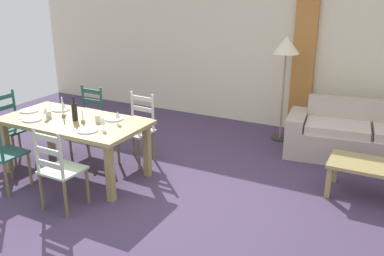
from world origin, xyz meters
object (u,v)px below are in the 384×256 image
Objects in this scene: wine_glass_near_left at (46,111)px; wine_glass_far_left at (63,105)px; coffee_table at (369,169)px; dining_chair_head_west at (12,126)px; wine_bottle at (75,111)px; dining_table at (74,126)px; standing_lamp at (286,51)px; dining_chair_near_left at (1,153)px; dining_chair_near_right at (59,169)px; couch at (370,139)px; coffee_cup_primary at (98,119)px; dining_chair_far_left at (88,119)px; dining_chair_far_right at (138,129)px; wine_glass_far_right at (118,115)px; coffee_cup_secondary at (49,114)px; wine_glass_near_right at (103,121)px.

wine_glass_near_left is 1.00× the size of wine_glass_far_left.
wine_glass_far_left is 3.89m from coffee_table.
wine_bottle reaches higher than dining_chair_head_west.
standing_lamp is at bearing 51.37° from dining_table.
dining_chair_near_right is (0.94, -0.03, 0.00)m from dining_chair_near_left.
coffee_cup_primary is at bearing -143.26° from couch.
dining_chair_far_left is at bearing 87.66° from dining_chair_near_left.
dining_chair_far_right is at bearing 37.69° from wine_glass_far_left.
dining_chair_near_right is at bearing -59.46° from dining_chair_far_left.
standing_lamp reaches higher than wine_bottle.
dining_chair_near_left is at bearing -125.49° from wine_bottle.
wine_glass_near_left is at bearing -163.41° from wine_glass_far_right.
coffee_cup_primary is at bearing -100.98° from dining_chair_far_right.
wine_glass_near_left is at bearing 141.30° from dining_chair_near_right.
couch is at bearing 38.67° from dining_chair_near_left.
coffee_cup_secondary is (-0.05, -0.22, -0.07)m from wine_glass_far_left.
dining_table is 0.89m from dining_chair_far_right.
coffee_table is at bearing 6.90° from dining_chair_far_right.
wine_glass_near_left is 4.44m from couch.
dining_chair_near_right reaches higher than coffee_cup_secondary.
wine_bottle is (-0.42, -0.75, 0.39)m from dining_chair_far_right.
wine_glass_near_right is at bearing -13.13° from dining_table.
coffee_table is (3.40, 1.11, -0.51)m from wine_bottle.
dining_chair_far_left reaches higher than wine_glass_far_right.
couch is 1.44× the size of standing_lamp.
standing_lamp reaches higher than wine_glass_near_right.
wine_glass_far_left is (0.18, 0.89, 0.38)m from dining_chair_near_left.
coffee_cup_secondary is at bearing -132.27° from standing_lamp.
dining_chair_head_west is at bearing -166.53° from coffee_table.
dining_chair_far_left is (0.06, 1.47, 0.00)m from dining_chair_near_left.
dining_table is 21.11× the size of coffee_cup_primary.
dining_chair_far_right reaches higher than wine_glass_near_left.
dining_table is 6.01× the size of wine_bottle.
dining_chair_far_right is 2.51m from standing_lamp.
wine_bottle is 3.22m from standing_lamp.
wine_bottle is at bearing -11.76° from dining_table.
coffee_table is at bearing 14.24° from wine_glass_far_left.
dining_chair_far_left is at bearing 121.95° from wine_bottle.
coffee_cup_primary is at bearing 98.65° from dining_chair_near_right.
wine_glass_near_left reaches higher than dining_table.
standing_lamp is at bearing 172.15° from couch.
dining_chair_far_left is at bearing 44.46° from dining_chair_head_west.
dining_chair_head_west is 1.07× the size of coffee_table.
wine_glass_near_left is at bearing -131.74° from dining_chair_far_right.
wine_glass_far_right is (0.60, 0.13, 0.20)m from dining_table.
standing_lamp is (3.16, 2.50, 0.93)m from dining_chair_head_west.
coffee_cup_primary is 0.04× the size of couch.
dining_chair_head_west is at bearing 179.95° from wine_bottle.
dining_chair_head_west is 0.97m from wine_glass_far_left.
coffee_cup_primary is 0.70m from coffee_cup_secondary.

